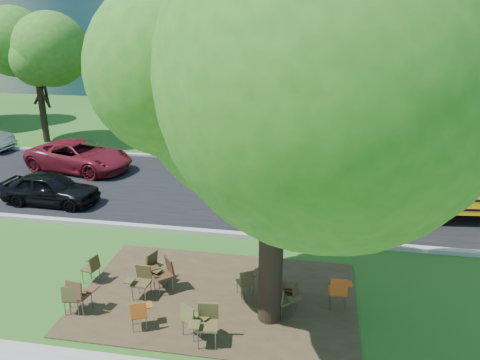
% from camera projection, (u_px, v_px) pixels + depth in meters
% --- Properties ---
extents(ground, '(160.00, 160.00, 0.00)m').
position_uv_depth(ground, '(186.00, 283.00, 12.64)').
color(ground, '#29571B').
rests_on(ground, ground).
extents(dirt_patch, '(7.00, 4.50, 0.03)m').
position_uv_depth(dirt_patch, '(218.00, 297.00, 12.01)').
color(dirt_patch, '#382819').
rests_on(dirt_patch, ground).
extents(asphalt_road, '(80.00, 8.00, 0.04)m').
position_uv_depth(asphalt_road, '(234.00, 191.00, 19.13)').
color(asphalt_road, black).
rests_on(asphalt_road, ground).
extents(kerb_near, '(80.00, 0.25, 0.14)m').
position_uv_depth(kerb_near, '(211.00, 233.00, 15.40)').
color(kerb_near, gray).
rests_on(kerb_near, ground).
extents(kerb_far, '(80.00, 0.25, 0.14)m').
position_uv_depth(kerb_far, '(249.00, 161.00, 22.92)').
color(kerb_far, gray).
rests_on(kerb_far, ground).
extents(bg_tree_0, '(5.20, 5.20, 7.18)m').
position_uv_depth(bg_tree_0, '(35.00, 59.00, 25.14)').
color(bg_tree_0, black).
rests_on(bg_tree_0, ground).
extents(bg_tree_2, '(4.80, 4.80, 6.62)m').
position_uv_depth(bg_tree_2, '(177.00, 63.00, 26.89)').
color(bg_tree_2, black).
rests_on(bg_tree_2, ground).
extents(bg_tree_3, '(5.60, 5.60, 7.84)m').
position_uv_depth(bg_tree_3, '(422.00, 54.00, 22.63)').
color(bg_tree_3, black).
rests_on(bg_tree_3, ground).
extents(main_tree, '(7.20, 7.20, 9.03)m').
position_uv_depth(main_tree, '(275.00, 91.00, 9.36)').
color(main_tree, black).
rests_on(main_tree, ground).
extents(school_bus, '(11.33, 3.59, 2.73)m').
position_uv_depth(school_bus, '(451.00, 174.00, 16.36)').
color(school_bus, '#FFAC08').
rests_on(school_bus, ground).
extents(chair_0, '(0.55, 0.55, 0.82)m').
position_uv_depth(chair_0, '(73.00, 296.00, 11.18)').
color(chair_0, '#433E1D').
rests_on(chair_0, ground).
extents(chair_1, '(0.67, 0.55, 0.94)m').
position_uv_depth(chair_1, '(79.00, 293.00, 11.18)').
color(chair_1, '#4E2C1B').
rests_on(chair_1, ground).
extents(chair_2, '(0.53, 0.62, 0.79)m').
position_uv_depth(chair_2, '(140.00, 312.00, 10.62)').
color(chair_2, '#AE4512').
rests_on(chair_2, ground).
extents(chair_3, '(0.60, 0.52, 0.89)m').
position_uv_depth(chair_3, '(141.00, 279.00, 11.83)').
color(chair_3, '#4B3F20').
rests_on(chair_3, ground).
extents(chair_4, '(0.73, 0.57, 0.86)m').
position_uv_depth(chair_4, '(192.00, 317.00, 10.34)').
color(chair_4, brown).
rests_on(chair_4, ground).
extents(chair_5, '(0.64, 0.64, 0.97)m').
position_uv_depth(chair_5, '(206.00, 320.00, 10.15)').
color(chair_5, '#504622').
rests_on(chair_5, ground).
extents(chair_6, '(0.47, 0.60, 0.81)m').
position_uv_depth(chair_6, '(291.00, 294.00, 11.27)').
color(chair_6, '#472F19').
rests_on(chair_6, ground).
extents(chair_7, '(0.73, 0.58, 0.85)m').
position_uv_depth(chair_7, '(282.00, 298.00, 11.07)').
color(chair_7, '#463F1E').
rests_on(chair_7, ground).
extents(chair_8, '(0.47, 0.60, 0.80)m').
position_uv_depth(chair_8, '(92.00, 266.00, 12.54)').
color(chair_8, '#453A1E').
rests_on(chair_8, ground).
extents(chair_9, '(0.81, 0.64, 0.94)m').
position_uv_depth(chair_9, '(164.00, 271.00, 12.12)').
color(chair_9, '#3E2816').
rests_on(chair_9, ground).
extents(chair_10, '(0.57, 0.72, 0.91)m').
position_uv_depth(chair_10, '(155.00, 266.00, 12.43)').
color(chair_10, '#423A1C').
rests_on(chair_10, ground).
extents(chair_11, '(0.52, 0.64, 0.78)m').
position_uv_depth(chair_11, '(246.00, 280.00, 11.90)').
color(chair_11, brown).
rests_on(chair_11, ground).
extents(chair_12, '(0.53, 0.58, 0.89)m').
position_uv_depth(chair_12, '(284.00, 282.00, 11.67)').
color(chair_12, '#4A2F1A').
rests_on(chair_12, ground).
extents(chair_13, '(0.58, 0.55, 0.89)m').
position_uv_depth(chair_13, '(339.00, 289.00, 11.38)').
color(chair_13, '#BA4613').
rests_on(chair_13, ground).
extents(black_car, '(3.73, 1.62, 1.25)m').
position_uv_depth(black_car, '(50.00, 189.00, 17.71)').
color(black_car, black).
rests_on(black_car, ground).
extents(bg_car_red, '(5.36, 3.31, 1.39)m').
position_uv_depth(bg_car_red, '(80.00, 156.00, 21.53)').
color(bg_car_red, maroon).
rests_on(bg_car_red, ground).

